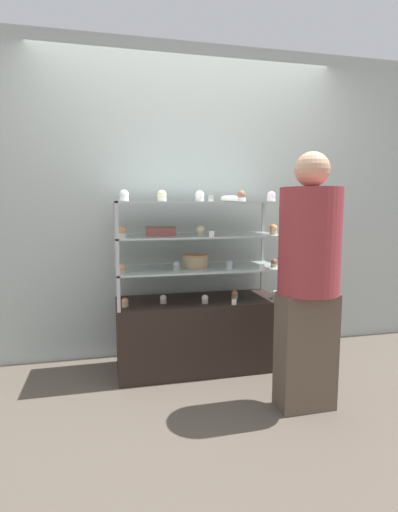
% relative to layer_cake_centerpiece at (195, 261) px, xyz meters
% --- Properties ---
extents(ground_plane, '(20.00, 20.00, 0.00)m').
position_rel_layer_cake_centerpiece_xyz_m(ground_plane, '(0.02, -0.03, -0.85)').
color(ground_plane, brown).
extents(back_wall, '(8.00, 0.05, 2.60)m').
position_rel_layer_cake_centerpiece_xyz_m(back_wall, '(0.02, 0.37, 0.45)').
color(back_wall, '#A8B2AD').
rests_on(back_wall, ground_plane).
extents(display_base, '(1.27, 0.51, 0.55)m').
position_rel_layer_cake_centerpiece_xyz_m(display_base, '(0.02, -0.03, -0.58)').
color(display_base, black).
rests_on(display_base, ground_plane).
extents(display_riser_lower, '(1.27, 0.51, 0.25)m').
position_rel_layer_cake_centerpiece_xyz_m(display_riser_lower, '(0.02, -0.03, -0.06)').
color(display_riser_lower, '#B7B7BC').
rests_on(display_riser_lower, display_base).
extents(display_riser_middle, '(1.27, 0.51, 0.25)m').
position_rel_layer_cake_centerpiece_xyz_m(display_riser_middle, '(0.02, -0.03, 0.19)').
color(display_riser_middle, '#B7B7BC').
rests_on(display_riser_middle, display_riser_lower).
extents(display_riser_upper, '(1.27, 0.51, 0.25)m').
position_rel_layer_cake_centerpiece_xyz_m(display_riser_upper, '(0.02, -0.03, 0.44)').
color(display_riser_upper, '#B7B7BC').
rests_on(display_riser_upper, display_riser_middle).
extents(layer_cake_centerpiece, '(0.21, 0.21, 0.10)m').
position_rel_layer_cake_centerpiece_xyz_m(layer_cake_centerpiece, '(0.00, 0.00, 0.00)').
color(layer_cake_centerpiece, '#DBBC84').
rests_on(layer_cake_centerpiece, display_riser_lower).
extents(sheet_cake_frosted, '(0.21, 0.16, 0.06)m').
position_rel_layer_cake_centerpiece_xyz_m(sheet_cake_frosted, '(-0.27, 0.01, 0.24)').
color(sheet_cake_frosted, '#C66660').
rests_on(sheet_cake_frosted, display_riser_middle).
extents(cupcake_0, '(0.05, 0.05, 0.07)m').
position_rel_layer_cake_centerpiece_xyz_m(cupcake_0, '(-0.55, -0.13, -0.27)').
color(cupcake_0, '#CCB28C').
rests_on(cupcake_0, display_base).
extents(cupcake_1, '(0.05, 0.05, 0.07)m').
position_rel_layer_cake_centerpiece_xyz_m(cupcake_1, '(-0.27, -0.09, -0.27)').
color(cupcake_1, '#CCB28C').
rests_on(cupcake_1, display_base).
extents(cupcake_2, '(0.05, 0.05, 0.07)m').
position_rel_layer_cake_centerpiece_xyz_m(cupcake_2, '(0.04, -0.16, -0.27)').
color(cupcake_2, '#CCB28C').
rests_on(cupcake_2, display_base).
extents(cupcake_3, '(0.05, 0.05, 0.07)m').
position_rel_layer_cake_centerpiece_xyz_m(cupcake_3, '(0.30, -0.08, -0.27)').
color(cupcake_3, '#CCB28C').
rests_on(cupcake_3, display_base).
extents(cupcake_4, '(0.05, 0.05, 0.07)m').
position_rel_layer_cake_centerpiece_xyz_m(cupcake_4, '(0.61, -0.15, -0.27)').
color(cupcake_4, white).
rests_on(cupcake_4, display_base).
extents(price_tag_0, '(0.04, 0.00, 0.04)m').
position_rel_layer_cake_centerpiece_xyz_m(price_tag_0, '(0.23, -0.26, -0.28)').
color(price_tag_0, white).
rests_on(price_tag_0, display_base).
extents(cupcake_5, '(0.05, 0.05, 0.06)m').
position_rel_layer_cake_centerpiece_xyz_m(cupcake_5, '(-0.57, -0.15, -0.02)').
color(cupcake_5, '#CCB28C').
rests_on(cupcake_5, display_riser_lower).
extents(cupcake_6, '(0.05, 0.05, 0.06)m').
position_rel_layer_cake_centerpiece_xyz_m(cupcake_6, '(-0.17, -0.09, -0.02)').
color(cupcake_6, beige).
rests_on(cupcake_6, display_riser_lower).
extents(cupcake_7, '(0.05, 0.05, 0.06)m').
position_rel_layer_cake_centerpiece_xyz_m(cupcake_7, '(0.23, -0.14, -0.02)').
color(cupcake_7, white).
rests_on(cupcake_7, display_riser_lower).
extents(cupcake_8, '(0.05, 0.05, 0.06)m').
position_rel_layer_cake_centerpiece_xyz_m(cupcake_8, '(0.60, -0.14, -0.02)').
color(cupcake_8, '#CCB28C').
rests_on(cupcake_8, display_riser_lower).
extents(price_tag_1, '(0.04, 0.00, 0.04)m').
position_rel_layer_cake_centerpiece_xyz_m(price_tag_1, '(0.45, -0.26, -0.03)').
color(price_tag_1, white).
rests_on(price_tag_1, display_riser_lower).
extents(cupcake_9, '(0.06, 0.06, 0.08)m').
position_rel_layer_cake_centerpiece_xyz_m(cupcake_9, '(-0.56, -0.14, 0.24)').
color(cupcake_9, white).
rests_on(cupcake_9, display_riser_middle).
extents(cupcake_10, '(0.06, 0.06, 0.08)m').
position_rel_layer_cake_centerpiece_xyz_m(cupcake_10, '(0.01, -0.13, 0.24)').
color(cupcake_10, '#CCB28C').
rests_on(cupcake_10, display_riser_middle).
extents(cupcake_11, '(0.06, 0.06, 0.08)m').
position_rel_layer_cake_centerpiece_xyz_m(cupcake_11, '(0.61, -0.10, 0.24)').
color(cupcake_11, '#CCB28C').
rests_on(cupcake_11, display_riser_middle).
extents(price_tag_2, '(0.04, 0.00, 0.04)m').
position_rel_layer_cake_centerpiece_xyz_m(price_tag_2, '(0.06, -0.26, 0.23)').
color(price_tag_2, white).
rests_on(price_tag_2, display_riser_middle).
extents(cupcake_12, '(0.07, 0.07, 0.08)m').
position_rel_layer_cake_centerpiece_xyz_m(cupcake_12, '(-0.54, -0.13, 0.49)').
color(cupcake_12, white).
rests_on(cupcake_12, display_riser_upper).
extents(cupcake_13, '(0.07, 0.07, 0.08)m').
position_rel_layer_cake_centerpiece_xyz_m(cupcake_13, '(-0.27, -0.14, 0.49)').
color(cupcake_13, white).
rests_on(cupcake_13, display_riser_upper).
extents(cupcake_14, '(0.07, 0.07, 0.08)m').
position_rel_layer_cake_centerpiece_xyz_m(cupcake_14, '(0.01, -0.11, 0.49)').
color(cupcake_14, beige).
rests_on(cupcake_14, display_riser_upper).
extents(cupcake_15, '(0.07, 0.07, 0.08)m').
position_rel_layer_cake_centerpiece_xyz_m(cupcake_15, '(0.31, -0.17, 0.49)').
color(cupcake_15, white).
rests_on(cupcake_15, display_riser_upper).
extents(cupcake_16, '(0.07, 0.07, 0.08)m').
position_rel_layer_cake_centerpiece_xyz_m(cupcake_16, '(0.59, -0.08, 0.49)').
color(cupcake_16, white).
rests_on(cupcake_16, display_riser_upper).
extents(price_tag_3, '(0.04, 0.00, 0.04)m').
position_rel_layer_cake_centerpiece_xyz_m(price_tag_3, '(0.05, -0.26, 0.48)').
color(price_tag_3, white).
rests_on(price_tag_3, display_riser_upper).
extents(donut_glazed, '(0.13, 0.13, 0.04)m').
position_rel_layer_cake_centerpiece_xyz_m(donut_glazed, '(0.25, -0.06, 0.48)').
color(donut_glazed, '#EFE5CC').
rests_on(donut_glazed, display_riser_upper).
extents(customer_figure, '(0.37, 0.37, 1.60)m').
position_rel_layer_cake_centerpiece_xyz_m(customer_figure, '(0.53, -0.80, 0.00)').
color(customer_figure, brown).
rests_on(customer_figure, ground_plane).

